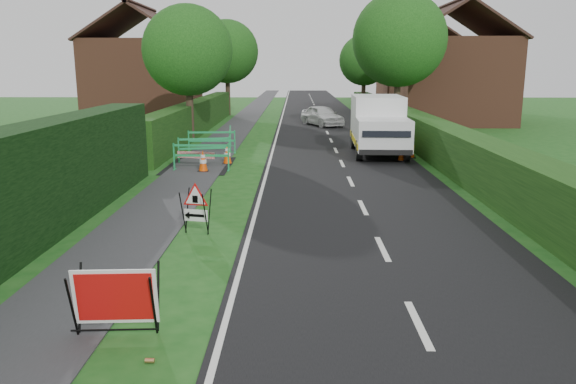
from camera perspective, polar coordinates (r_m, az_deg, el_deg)
name	(u,v)px	position (r m, az deg, el deg)	size (l,w,h in m)	color
ground	(259,266)	(10.82, -2.92, -7.49)	(120.00, 120.00, 0.00)	#174E16
road_surface	(318,114)	(45.33, 3.11, 7.91)	(6.00, 90.00, 0.02)	black
footpath	(250,114)	(45.44, -3.90, 7.92)	(2.00, 90.00, 0.02)	#2D2D30
hedge_west_near	(0,264)	(12.21, -27.22, -6.57)	(1.10, 18.00, 2.50)	black
hedge_west_far	(197,133)	(32.85, -9.23, 5.97)	(1.00, 24.00, 1.80)	#14380F
hedge_east	(420,148)	(27.03, 13.24, 4.39)	(1.20, 50.00, 1.50)	#14380F
house_west	(144,78)	(41.54, -14.39, 11.11)	(7.50, 7.40, 7.88)	brown
house_east_a	(451,79)	(39.52, 16.22, 10.95)	(7.50, 7.40, 7.88)	brown
house_east_b	(420,76)	(53.36, 13.30, 11.42)	(7.50, 7.40, 7.88)	brown
tree_nw	(188,50)	(28.64, -10.15, 13.97)	(4.40, 4.40, 6.70)	#2D2116
tree_ne	(399,40)	(32.67, 11.25, 14.95)	(5.20, 5.20, 7.79)	#2D2116
tree_fw	(227,52)	(44.47, -6.22, 13.99)	(4.80, 4.80, 7.24)	#2D2116
tree_fe	(364,60)	(48.48, 7.76, 13.12)	(4.20, 4.20, 6.33)	#2D2116
red_rect_sign	(115,298)	(8.32, -17.15, -10.25)	(1.19, 0.76, 0.98)	black
triangle_sign	(194,205)	(12.74, -9.50, -1.27)	(0.82, 0.82, 1.00)	black
works_van	(379,124)	(24.62, 9.18, 6.85)	(2.34, 5.50, 2.47)	silver
traffic_cone_0	(402,151)	(23.02, 11.52, 4.07)	(0.38, 0.38, 0.79)	black
traffic_cone_1	(411,148)	(23.92, 12.38, 4.34)	(0.38, 0.38, 0.79)	black
traffic_cone_2	(384,139)	(26.97, 9.75, 5.37)	(0.38, 0.38, 0.79)	black
traffic_cone_3	(203,161)	(20.48, -8.63, 3.14)	(0.38, 0.38, 0.79)	black
traffic_cone_4	(227,154)	(21.99, -6.19, 3.86)	(0.38, 0.38, 0.79)	black
ped_barrier_0	(201,153)	(20.71, -8.82, 3.91)	(2.07, 0.41, 1.00)	#1A924A
ped_barrier_1	(204,146)	(22.56, -8.52, 4.62)	(2.09, 0.77, 1.00)	#1A924A
ped_barrier_2	(212,139)	(24.80, -7.76, 5.36)	(2.08, 0.49, 1.00)	#1A924A
ped_barrier_3	(230,136)	(25.81, -5.89, 5.69)	(0.57, 2.09, 1.00)	#1A924A
redwhite_plank	(196,167)	(21.61, -9.30, 2.55)	(1.50, 0.04, 0.25)	red
litter_can	(150,363)	(7.73, -13.84, -16.52)	(0.07, 0.07, 0.12)	#BF7F4C
hatchback_car	(322,116)	(36.25, 3.50, 7.76)	(1.54, 3.83, 1.31)	silver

